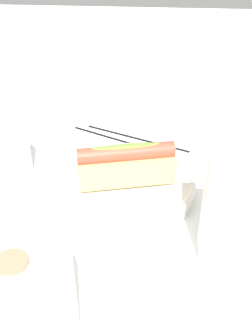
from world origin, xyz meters
TOP-DOWN VIEW (x-y plane):
  - ground_plane at (0.00, 0.00)m, footprint 2.40×2.40m
  - serving_bowl at (0.01, 0.01)m, footprint 0.23×0.23m
  - hotdog_front at (0.01, 0.01)m, footprint 0.16×0.08m
  - water_glass at (0.21, -0.03)m, footprint 0.07×0.07m
  - paper_towel_roll at (0.09, 0.28)m, footprint 0.11×0.11m
  - napkin_box at (-0.15, 0.13)m, footprint 0.11×0.05m
  - chopstick_near at (0.03, -0.15)m, footprint 0.20×0.10m
  - chopstick_far at (-0.00, -0.16)m, footprint 0.21×0.09m

SIDE VIEW (x-z plane):
  - ground_plane at x=0.00m, z-range 0.00..0.00m
  - chopstick_near at x=0.03m, z-range 0.00..0.01m
  - chopstick_far at x=0.00m, z-range 0.00..0.01m
  - serving_bowl at x=0.01m, z-range 0.00..0.03m
  - water_glass at x=0.21m, z-range 0.00..0.09m
  - hotdog_front at x=0.01m, z-range 0.02..0.09m
  - paper_towel_roll at x=0.09m, z-range 0.00..0.13m
  - napkin_box at x=-0.15m, z-range 0.00..0.15m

